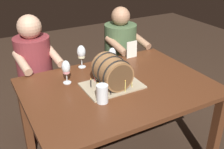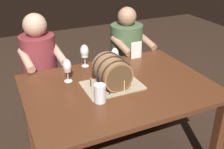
{
  "view_description": "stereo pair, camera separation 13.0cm",
  "coord_description": "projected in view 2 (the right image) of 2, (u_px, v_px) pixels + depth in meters",
  "views": [
    {
      "loc": [
        -0.92,
        -1.58,
        1.76
      ],
      "look_at": [
        -0.05,
        0.01,
        0.85
      ],
      "focal_mm": 43.3,
      "sensor_mm": 36.0,
      "label": 1
    },
    {
      "loc": [
        -0.81,
        -1.64,
        1.76
      ],
      "look_at": [
        -0.05,
        0.01,
        0.85
      ],
      "focal_mm": 43.3,
      "sensor_mm": 36.0,
      "label": 2
    }
  ],
  "objects": [
    {
      "name": "wine_glass_rose",
      "position": [
        67.0,
        67.0,
        2.09
      ],
      "size": [
        0.07,
        0.07,
        0.19
      ],
      "color": "white",
      "rests_on": "dining_table"
    },
    {
      "name": "barrel_cake",
      "position": [
        112.0,
        73.0,
        2.02
      ],
      "size": [
        0.44,
        0.31,
        0.25
      ],
      "color": "tan",
      "rests_on": "dining_table"
    },
    {
      "name": "menu_card",
      "position": [
        136.0,
        50.0,
        2.53
      ],
      "size": [
        0.11,
        0.01,
        0.16
      ],
      "primitive_type": "cube",
      "rotation": [
        -0.03,
        0.0,
        0.01
      ],
      "color": "silver",
      "rests_on": "dining_table"
    },
    {
      "name": "wine_glass_red",
      "position": [
        115.0,
        55.0,
        2.28
      ],
      "size": [
        0.07,
        0.07,
        0.2
      ],
      "color": "white",
      "rests_on": "dining_table"
    },
    {
      "name": "wine_glass_white",
      "position": [
        84.0,
        52.0,
        2.34
      ],
      "size": [
        0.07,
        0.07,
        0.2
      ],
      "color": "white",
      "rests_on": "dining_table"
    },
    {
      "name": "person_seated_left",
      "position": [
        42.0,
        80.0,
        2.61
      ],
      "size": [
        0.39,
        0.48,
        1.19
      ],
      "color": "#4C1B1E",
      "rests_on": "ground"
    },
    {
      "name": "dining_table",
      "position": [
        118.0,
        96.0,
        2.12
      ],
      "size": [
        1.43,
        1.03,
        0.75
      ],
      "color": "#562D19",
      "rests_on": "ground"
    },
    {
      "name": "person_seated_right",
      "position": [
        126.0,
        64.0,
        2.96
      ],
      "size": [
        0.4,
        0.49,
        1.16
      ],
      "color": "#2A3A24",
      "rests_on": "ground"
    },
    {
      "name": "beer_pint",
      "position": [
        100.0,
        94.0,
        1.85
      ],
      "size": [
        0.08,
        0.08,
        0.13
      ],
      "color": "white",
      "rests_on": "dining_table"
    }
  ]
}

